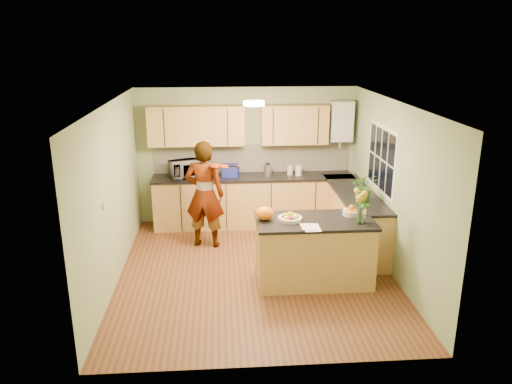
{
  "coord_description": "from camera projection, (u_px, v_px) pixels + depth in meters",
  "views": [
    {
      "loc": [
        -0.49,
        -6.74,
        3.37
      ],
      "look_at": [
        0.04,
        0.5,
        1.09
      ],
      "focal_mm": 35.0,
      "sensor_mm": 36.0,
      "label": 1
    }
  ],
  "objects": [
    {
      "name": "wall_front",
      "position": [
        272.0,
        259.0,
        4.94
      ],
      "size": [
        4.0,
        0.02,
        2.5
      ],
      "primitive_type": "cube",
      "color": "#95AD7C",
      "rests_on": "floor"
    },
    {
      "name": "boiler",
      "position": [
        341.0,
        121.0,
        9.0
      ],
      "size": [
        0.4,
        0.3,
        0.86
      ],
      "color": "silver",
      "rests_on": "wall_back"
    },
    {
      "name": "papers",
      "position": [
        312.0,
        228.0,
        6.6
      ],
      "size": [
        0.21,
        0.29,
        0.01
      ],
      "primitive_type": "cube",
      "color": "white",
      "rests_on": "peninsula_island"
    },
    {
      "name": "floor",
      "position": [
        255.0,
        271.0,
        7.46
      ],
      "size": [
        4.5,
        4.5,
        0.0
      ],
      "primitive_type": "plane",
      "color": "#5B2E1A",
      "rests_on": "ground"
    },
    {
      "name": "orange_bowl",
      "position": [
        352.0,
        211.0,
        7.06
      ],
      "size": [
        0.25,
        0.25,
        0.14
      ],
      "color": "beige",
      "rests_on": "peninsula_island"
    },
    {
      "name": "right_counter",
      "position": [
        354.0,
        219.0,
        8.24
      ],
      "size": [
        0.62,
        2.24,
        0.94
      ],
      "color": "tan",
      "rests_on": "floor"
    },
    {
      "name": "ceiling_lamp",
      "position": [
        254.0,
        103.0,
        7.01
      ],
      "size": [
        0.3,
        0.3,
        0.07
      ],
      "color": "#FFEABF",
      "rests_on": "ceiling"
    },
    {
      "name": "jar_cream",
      "position": [
        290.0,
        170.0,
        9.1
      ],
      "size": [
        0.12,
        0.12,
        0.16
      ],
      "primitive_type": "cylinder",
      "rotation": [
        0.0,
        0.0,
        0.23
      ],
      "color": "beige",
      "rests_on": "back_counter"
    },
    {
      "name": "back_counter",
      "position": [
        253.0,
        200.0,
        9.18
      ],
      "size": [
        3.64,
        0.62,
        0.94
      ],
      "color": "tan",
      "rests_on": "floor"
    },
    {
      "name": "ceiling",
      "position": [
        255.0,
        103.0,
        6.71
      ],
      "size": [
        4.0,
        4.5,
        0.02
      ],
      "primitive_type": "cube",
      "color": "silver",
      "rests_on": "wall_back"
    },
    {
      "name": "wall_left",
      "position": [
        112.0,
        195.0,
        6.95
      ],
      "size": [
        0.02,
        4.5,
        2.5
      ],
      "primitive_type": "cube",
      "color": "#95AD7C",
      "rests_on": "floor"
    },
    {
      "name": "window_right",
      "position": [
        381.0,
        159.0,
        7.7
      ],
      "size": [
        0.01,
        1.3,
        1.05
      ],
      "color": "silver",
      "rests_on": "wall_right"
    },
    {
      "name": "wall_back",
      "position": [
        247.0,
        156.0,
        9.23
      ],
      "size": [
        4.0,
        0.02,
        2.5
      ],
      "primitive_type": "cube",
      "color": "#95AD7C",
      "rests_on": "floor"
    },
    {
      "name": "splashback",
      "position": [
        252.0,
        158.0,
        9.23
      ],
      "size": [
        3.6,
        0.02,
        0.52
      ],
      "primitive_type": "cube",
      "color": "#EEE6CF",
      "rests_on": "back_counter"
    },
    {
      "name": "orange_bag",
      "position": [
        265.0,
        213.0,
        6.87
      ],
      "size": [
        0.29,
        0.26,
        0.19
      ],
      "primitive_type": "ellipsoid",
      "rotation": [
        0.0,
        0.0,
        0.18
      ],
      "color": "orange",
      "rests_on": "peninsula_island"
    },
    {
      "name": "violin",
      "position": [
        216.0,
        166.0,
        7.78
      ],
      "size": [
        0.62,
        0.54,
        0.15
      ],
      "primitive_type": null,
      "rotation": [
        0.17,
        0.0,
        -0.61
      ],
      "color": "#501905",
      "rests_on": "violinist"
    },
    {
      "name": "microwave",
      "position": [
        186.0,
        169.0,
        8.94
      ],
      "size": [
        0.64,
        0.55,
        0.3
      ],
      "primitive_type": "imported",
      "rotation": [
        0.0,
        0.0,
        0.4
      ],
      "color": "silver",
      "rests_on": "back_counter"
    },
    {
      "name": "upper_cabinets",
      "position": [
        237.0,
        125.0,
        8.87
      ],
      "size": [
        3.2,
        0.34,
        0.7
      ],
      "color": "tan",
      "rests_on": "wall_back"
    },
    {
      "name": "fruit_dish",
      "position": [
        290.0,
        217.0,
        6.86
      ],
      "size": [
        0.33,
        0.33,
        0.12
      ],
      "color": "beige",
      "rests_on": "peninsula_island"
    },
    {
      "name": "wall_right",
      "position": [
        393.0,
        189.0,
        7.22
      ],
      "size": [
        0.02,
        4.5,
        2.5
      ],
      "primitive_type": "cube",
      "color": "#95AD7C",
      "rests_on": "floor"
    },
    {
      "name": "light_switch",
      "position": [
        104.0,
        205.0,
        6.36
      ],
      "size": [
        0.02,
        0.09,
        0.09
      ],
      "primitive_type": "cube",
      "color": "silver",
      "rests_on": "wall_left"
    },
    {
      "name": "peninsula_island",
      "position": [
        314.0,
        251.0,
        7.04
      ],
      "size": [
        1.63,
        0.84,
        0.94
      ],
      "color": "tan",
      "rests_on": "floor"
    },
    {
      "name": "flower_vase",
      "position": [
        363.0,
        199.0,
        6.66
      ],
      "size": [
        0.28,
        0.28,
        0.52
      ],
      "rotation": [
        0.0,
        0.0,
        0.4
      ],
      "color": "silver",
      "rests_on": "peninsula_island"
    },
    {
      "name": "violinist",
      "position": [
        205.0,
        194.0,
        8.14
      ],
      "size": [
        0.73,
        0.57,
        1.79
      ],
      "primitive_type": "imported",
      "rotation": [
        0.0,
        0.0,
        2.9
      ],
      "color": "#DCA586",
      "rests_on": "floor"
    },
    {
      "name": "kettle",
      "position": [
        268.0,
        169.0,
        9.03
      ],
      "size": [
        0.15,
        0.15,
        0.28
      ],
      "rotation": [
        0.0,
        0.0,
        -0.11
      ],
      "color": "silver",
      "rests_on": "back_counter"
    },
    {
      "name": "jar_white",
      "position": [
        299.0,
        170.0,
        9.05
      ],
      "size": [
        0.12,
        0.12,
        0.19
      ],
      "primitive_type": "cylinder",
      "rotation": [
        0.0,
        0.0,
        0.04
      ],
      "color": "silver",
      "rests_on": "back_counter"
    },
    {
      "name": "potted_plant",
      "position": [
        364.0,
        187.0,
        7.62
      ],
      "size": [
        0.45,
        0.4,
        0.45
      ],
      "primitive_type": "imported",
      "rotation": [
        0.0,
        0.0,
        -0.15
      ],
      "color": "#3C7928",
      "rests_on": "right_counter"
    },
    {
      "name": "blue_box",
      "position": [
        231.0,
        170.0,
        8.97
      ],
      "size": [
        0.32,
        0.27,
        0.23
      ],
      "primitive_type": "cube",
      "rotation": [
        0.0,
        0.0,
        -0.22
      ],
      "color": "navy",
      "rests_on": "back_counter"
    }
  ]
}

